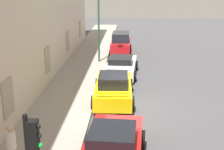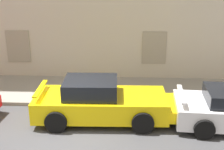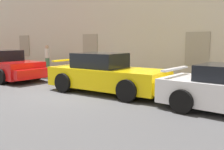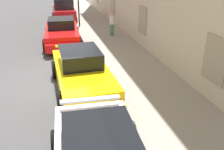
% 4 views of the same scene
% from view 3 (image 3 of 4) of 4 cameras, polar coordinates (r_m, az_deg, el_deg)
% --- Properties ---
extents(ground_plane, '(80.00, 80.00, 0.00)m').
position_cam_3_polar(ground_plane, '(9.64, -9.24, -4.02)').
color(ground_plane, '#444447').
extents(sidewalk, '(60.00, 3.07, 0.14)m').
position_cam_3_polar(sidewalk, '(12.22, 1.90, -1.14)').
color(sidewalk, gray).
rests_on(sidewalk, ground).
extents(sportscar_red_lead, '(4.60, 2.29, 1.48)m').
position_cam_3_polar(sportscar_red_lead, '(13.82, -22.47, 1.67)').
color(sportscar_red_lead, red).
rests_on(sportscar_red_lead, ground).
extents(sportscar_yellow_flank, '(4.97, 2.15, 1.48)m').
position_cam_3_polar(sportscar_yellow_flank, '(9.48, -0.35, -0.14)').
color(sportscar_yellow_flank, yellow).
rests_on(sportscar_yellow_flank, ground).
extents(pedestrian_admiring, '(0.38, 0.38, 1.56)m').
position_cam_3_polar(pedestrian_admiring, '(16.33, -14.38, 3.93)').
color(pedestrian_admiring, '#4C7F59').
rests_on(pedestrian_admiring, sidewalk).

